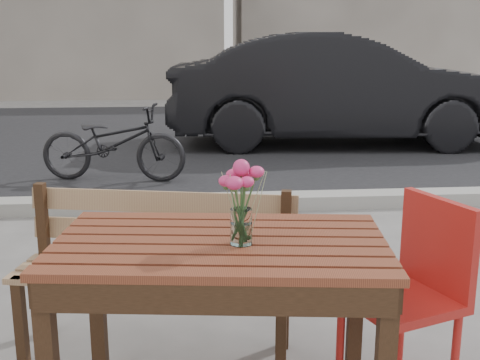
# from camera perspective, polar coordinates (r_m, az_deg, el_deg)

# --- Properties ---
(street) EXTENTS (30.00, 8.12, 0.12)m
(street) POSITION_cam_1_polar(r_m,az_deg,el_deg) (7.27, -5.80, 1.93)
(street) COLOR black
(street) RESTS_ON ground
(main_table) EXTENTS (1.29, 0.85, 0.75)m
(main_table) POSITION_cam_1_polar(r_m,az_deg,el_deg) (2.25, -1.87, -8.68)
(main_table) COLOR #5E2918
(main_table) RESTS_ON ground
(main_bench) EXTENTS (1.35, 0.64, 0.81)m
(main_bench) POSITION_cam_1_polar(r_m,az_deg,el_deg) (2.86, -7.76, -6.80)
(main_bench) COLOR #986C4F
(main_bench) RESTS_ON ground
(red_chair) EXTENTS (0.53, 0.53, 0.83)m
(red_chair) POSITION_cam_1_polar(r_m,az_deg,el_deg) (2.63, 16.27, -9.31)
(red_chair) COLOR red
(red_chair) RESTS_ON ground
(main_vase) EXTENTS (0.17, 0.17, 0.31)m
(main_vase) POSITION_cam_1_polar(r_m,az_deg,el_deg) (2.11, 0.12, -1.16)
(main_vase) COLOR white
(main_vase) RESTS_ON main_table
(parked_car) EXTENTS (4.74, 1.95, 1.53)m
(parked_car) POSITION_cam_1_polar(r_m,az_deg,el_deg) (8.50, 9.34, 8.48)
(parked_car) COLOR black
(parked_car) RESTS_ON ground
(bicycle) EXTENTS (1.59, 0.79, 0.80)m
(bicycle) POSITION_cam_1_polar(r_m,az_deg,el_deg) (6.38, -11.94, 3.46)
(bicycle) COLOR black
(bicycle) RESTS_ON ground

